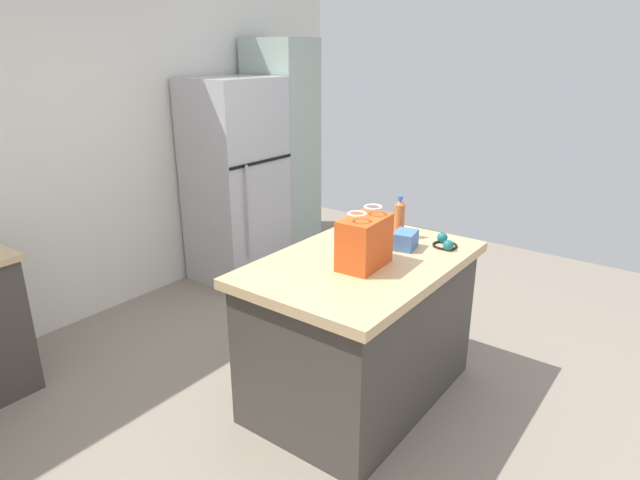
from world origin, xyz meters
The scene contains 9 objects.
ground centered at (0.00, 0.00, 0.00)m, with size 6.81×6.81×0.00m, color gray.
back_wall centered at (-0.02, 2.32, 1.32)m, with size 5.68×0.13×2.63m.
kitchen_island centered at (0.20, -0.02, 0.45)m, with size 1.40×0.93×0.90m.
refrigerator centered at (1.12, 1.92, 0.90)m, with size 0.77×0.68×1.79m.
tall_cabinet centered at (1.76, 1.92, 1.06)m, with size 0.47×0.61×2.11m.
shopping_bag centered at (0.12, -0.08, 1.04)m, with size 0.33×0.21×0.32m.
small_box centered at (0.50, -0.13, 0.95)m, with size 0.16×0.12×0.10m, color #4775B7.
bottle centered at (0.65, 0.00, 1.02)m, with size 0.07×0.07×0.27m.
ear_defenders centered at (0.67, -0.30, 0.92)m, with size 0.21×0.21×0.06m.
Camera 1 is at (-2.22, -1.54, 2.03)m, focal length 30.41 mm.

